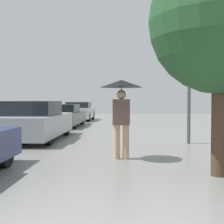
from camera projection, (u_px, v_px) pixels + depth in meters
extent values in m
cylinder|color=tan|center=(117.00, 142.00, 7.26)|extent=(0.15, 0.15, 0.80)
cylinder|color=tan|center=(126.00, 142.00, 7.25)|extent=(0.15, 0.15, 0.80)
cube|color=brown|center=(121.00, 112.00, 7.23)|extent=(0.40, 0.23, 0.60)
sphere|color=tan|center=(121.00, 95.00, 7.21)|extent=(0.22, 0.22, 0.22)
cylinder|color=#515456|center=(121.00, 101.00, 7.22)|extent=(0.02, 0.02, 0.63)
cone|color=black|center=(121.00, 84.00, 7.20)|extent=(0.98, 0.98, 0.17)
cylinder|color=black|center=(5.00, 152.00, 6.35)|extent=(0.18, 0.63, 0.63)
cube|color=#9EA3A8|center=(35.00, 125.00, 10.91)|extent=(1.88, 4.48, 0.70)
cube|color=black|center=(33.00, 108.00, 10.66)|extent=(1.60, 2.01, 0.48)
cylinder|color=black|center=(24.00, 127.00, 12.34)|extent=(0.18, 0.62, 0.62)
cylinder|color=black|center=(66.00, 127.00, 12.26)|extent=(0.18, 0.62, 0.62)
cylinder|color=black|center=(49.00, 135.00, 9.49)|extent=(0.18, 0.62, 0.62)
cube|color=#4C514C|center=(63.00, 118.00, 16.55)|extent=(1.85, 4.45, 0.59)
cube|color=black|center=(62.00, 108.00, 16.31)|extent=(1.57, 2.00, 0.42)
cylinder|color=black|center=(54.00, 119.00, 17.97)|extent=(0.18, 0.59, 0.59)
cylinder|color=black|center=(82.00, 119.00, 17.89)|extent=(0.18, 0.59, 0.59)
cylinder|color=black|center=(40.00, 122.00, 15.22)|extent=(0.18, 0.59, 0.59)
cylinder|color=black|center=(74.00, 123.00, 15.14)|extent=(0.18, 0.59, 0.59)
cube|color=silver|center=(79.00, 113.00, 21.67)|extent=(1.78, 4.14, 0.68)
cube|color=black|center=(79.00, 105.00, 21.44)|extent=(1.51, 1.86, 0.40)
cylinder|color=black|center=(71.00, 115.00, 22.99)|extent=(0.18, 0.66, 0.66)
cylinder|color=black|center=(93.00, 115.00, 22.92)|extent=(0.18, 0.66, 0.66)
cylinder|color=black|center=(64.00, 116.00, 20.43)|extent=(0.18, 0.66, 0.66)
cylinder|color=black|center=(88.00, 116.00, 20.36)|extent=(0.18, 0.66, 0.66)
cylinder|color=#473323|center=(220.00, 119.00, 5.61)|extent=(0.31, 0.31, 2.06)
sphere|color=#234C28|center=(221.00, 22.00, 5.55)|extent=(2.59, 2.59, 2.59)
cylinder|color=#515456|center=(189.00, 75.00, 9.81)|extent=(0.11, 0.11, 4.35)
sphere|color=beige|center=(190.00, 2.00, 9.73)|extent=(0.25, 0.25, 0.25)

